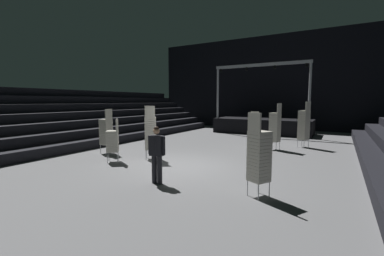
{
  "coord_description": "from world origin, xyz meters",
  "views": [
    {
      "loc": [
        4.99,
        -8.0,
        2.41
      ],
      "look_at": [
        0.17,
        0.41,
        1.4
      ],
      "focal_mm": 24.15,
      "sensor_mm": 36.0,
      "label": 1
    }
  ],
  "objects_px": {
    "chair_stack_mid_right": "(259,155)",
    "chair_stack_mid_centre": "(275,127)",
    "man_with_tie": "(157,151)",
    "chair_stack_mid_left": "(151,133)",
    "chair_stack_front_left": "(106,131)",
    "stage_riser": "(263,125)",
    "chair_stack_rear_right": "(113,140)",
    "chair_stack_front_right": "(255,129)",
    "chair_stack_rear_left": "(304,125)"
  },
  "relations": [
    {
      "from": "chair_stack_front_left",
      "to": "chair_stack_mid_centre",
      "type": "xyz_separation_m",
      "value": [
        6.58,
        4.75,
        0.13
      ]
    },
    {
      "from": "chair_stack_front_right",
      "to": "chair_stack_mid_right",
      "type": "xyz_separation_m",
      "value": [
        2.15,
        -7.0,
        0.13
      ]
    },
    {
      "from": "chair_stack_front_right",
      "to": "chair_stack_front_left",
      "type": "bearing_deg",
      "value": -149.3
    },
    {
      "from": "chair_stack_front_left",
      "to": "chair_stack_mid_centre",
      "type": "relative_size",
      "value": 0.89
    },
    {
      "from": "chair_stack_front_right",
      "to": "chair_stack_rear_right",
      "type": "xyz_separation_m",
      "value": [
        -3.92,
        -6.12,
        -0.08
      ]
    },
    {
      "from": "man_with_tie",
      "to": "chair_stack_mid_centre",
      "type": "xyz_separation_m",
      "value": [
        1.82,
        7.13,
        0.2
      ]
    },
    {
      "from": "man_with_tie",
      "to": "chair_stack_rear_left",
      "type": "relative_size",
      "value": 0.71
    },
    {
      "from": "chair_stack_mid_right",
      "to": "chair_stack_front_right",
      "type": "bearing_deg",
      "value": 135.77
    },
    {
      "from": "chair_stack_front_right",
      "to": "chair_stack_rear_right",
      "type": "bearing_deg",
      "value": -134.61
    },
    {
      "from": "chair_stack_front_left",
      "to": "chair_stack_mid_right",
      "type": "bearing_deg",
      "value": -107.34
    },
    {
      "from": "stage_riser",
      "to": "chair_stack_rear_right",
      "type": "distance_m",
      "value": 12.45
    },
    {
      "from": "chair_stack_front_left",
      "to": "chair_stack_rear_left",
      "type": "relative_size",
      "value": 0.86
    },
    {
      "from": "chair_stack_front_right",
      "to": "chair_stack_mid_left",
      "type": "xyz_separation_m",
      "value": [
        -2.95,
        -4.96,
        0.17
      ]
    },
    {
      "from": "chair_stack_mid_left",
      "to": "chair_stack_mid_right",
      "type": "distance_m",
      "value": 5.49
    },
    {
      "from": "stage_riser",
      "to": "chair_stack_mid_centre",
      "type": "height_order",
      "value": "stage_riser"
    },
    {
      "from": "chair_stack_rear_left",
      "to": "chair_stack_rear_right",
      "type": "distance_m",
      "value": 9.54
    },
    {
      "from": "chair_stack_front_right",
      "to": "chair_stack_rear_right",
      "type": "height_order",
      "value": "chair_stack_front_right"
    },
    {
      "from": "chair_stack_mid_right",
      "to": "chair_stack_rear_left",
      "type": "relative_size",
      "value": 0.89
    },
    {
      "from": "chair_stack_mid_centre",
      "to": "chair_stack_rear_left",
      "type": "bearing_deg",
      "value": -25.02
    },
    {
      "from": "chair_stack_mid_left",
      "to": "chair_stack_rear_right",
      "type": "xyz_separation_m",
      "value": [
        -0.97,
        -1.16,
        -0.25
      ]
    },
    {
      "from": "chair_stack_rear_right",
      "to": "chair_stack_front_left",
      "type": "bearing_deg",
      "value": 16.59
    },
    {
      "from": "man_with_tie",
      "to": "chair_stack_mid_left",
      "type": "distance_m",
      "value": 3.33
    },
    {
      "from": "chair_stack_rear_right",
      "to": "chair_stack_rear_left",
      "type": "bearing_deg",
      "value": -79.23
    },
    {
      "from": "chair_stack_front_right",
      "to": "chair_stack_mid_right",
      "type": "relative_size",
      "value": 0.88
    },
    {
      "from": "chair_stack_mid_centre",
      "to": "chair_stack_rear_right",
      "type": "bearing_deg",
      "value": 152.51
    },
    {
      "from": "chair_stack_mid_centre",
      "to": "chair_stack_rear_left",
      "type": "xyz_separation_m",
      "value": [
        1.15,
        1.46,
        0.04
      ]
    },
    {
      "from": "chair_stack_mid_right",
      "to": "chair_stack_front_left",
      "type": "bearing_deg",
      "value": -165.62
    },
    {
      "from": "chair_stack_mid_left",
      "to": "chair_stack_mid_right",
      "type": "xyz_separation_m",
      "value": [
        5.1,
        -2.04,
        -0.04
      ]
    },
    {
      "from": "chair_stack_rear_right",
      "to": "stage_riser",
      "type": "bearing_deg",
      "value": -51.84
    },
    {
      "from": "chair_stack_front_right",
      "to": "chair_stack_mid_left",
      "type": "relative_size",
      "value": 0.85
    },
    {
      "from": "stage_riser",
      "to": "chair_stack_mid_right",
      "type": "xyz_separation_m",
      "value": [
        3.29,
        -13.01,
        0.44
      ]
    },
    {
      "from": "chair_stack_rear_left",
      "to": "chair_stack_front_right",
      "type": "bearing_deg",
      "value": 143.47
    },
    {
      "from": "stage_riser",
      "to": "chair_stack_front_left",
      "type": "relative_size",
      "value": 3.39
    },
    {
      "from": "stage_riser",
      "to": "chair_stack_mid_left",
      "type": "xyz_separation_m",
      "value": [
        -1.81,
        -10.97,
        0.48
      ]
    },
    {
      "from": "man_with_tie",
      "to": "chair_stack_front_left",
      "type": "distance_m",
      "value": 5.31
    },
    {
      "from": "chair_stack_rear_left",
      "to": "chair_stack_rear_right",
      "type": "xyz_separation_m",
      "value": [
        -6.17,
        -7.28,
        -0.34
      ]
    },
    {
      "from": "chair_stack_mid_centre",
      "to": "chair_stack_front_left",
      "type": "bearing_deg",
      "value": 139.12
    },
    {
      "from": "chair_stack_mid_left",
      "to": "chair_stack_mid_right",
      "type": "relative_size",
      "value": 1.04
    },
    {
      "from": "stage_riser",
      "to": "chair_stack_front_right",
      "type": "relative_size",
      "value": 3.7
    },
    {
      "from": "chair_stack_mid_right",
      "to": "chair_stack_mid_centre",
      "type": "distance_m",
      "value": 6.78
    },
    {
      "from": "chair_stack_mid_right",
      "to": "chair_stack_mid_centre",
      "type": "relative_size",
      "value": 0.93
    },
    {
      "from": "chair_stack_front_right",
      "to": "chair_stack_rear_left",
      "type": "bearing_deg",
      "value": 15.21
    },
    {
      "from": "stage_riser",
      "to": "chair_stack_mid_left",
      "type": "distance_m",
      "value": 11.13
    },
    {
      "from": "chair_stack_front_right",
      "to": "chair_stack_mid_left",
      "type": "bearing_deg",
      "value": -132.72
    },
    {
      "from": "chair_stack_mid_right",
      "to": "chair_stack_rear_right",
      "type": "relative_size",
      "value": 1.25
    },
    {
      "from": "chair_stack_rear_right",
      "to": "man_with_tie",
      "type": "bearing_deg",
      "value": -151.25
    },
    {
      "from": "chair_stack_mid_centre",
      "to": "chair_stack_rear_right",
      "type": "height_order",
      "value": "chair_stack_mid_centre"
    },
    {
      "from": "stage_riser",
      "to": "chair_stack_mid_right",
      "type": "bearing_deg",
      "value": -75.81
    },
    {
      "from": "man_with_tie",
      "to": "chair_stack_mid_right",
      "type": "distance_m",
      "value": 2.91
    },
    {
      "from": "chair_stack_mid_right",
      "to": "chair_stack_rear_left",
      "type": "xyz_separation_m",
      "value": [
        0.1,
        8.15,
        0.13
      ]
    }
  ]
}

